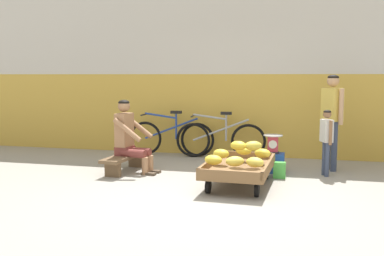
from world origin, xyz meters
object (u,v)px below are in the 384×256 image
low_bench (125,159)px  bicycle_far_left (220,139)px  customer_adult (332,111)px  bicycle_near_left (171,137)px  banana_cart (239,169)px  weighing_scale (273,144)px  shopping_bag (279,170)px  plastic_crate (273,163)px  vendor_seated (129,136)px  customer_child (326,135)px

low_bench → bicycle_far_left: size_ratio=0.68×
customer_adult → bicycle_near_left: bearing=167.1°
banana_cart → weighing_scale: bearing=68.5°
customer_adult → shopping_bag: size_ratio=6.38×
low_bench → plastic_crate: size_ratio=3.12×
vendor_seated → bicycle_near_left: size_ratio=0.69×
low_bench → bicycle_far_left: 1.99m
vendor_seated → shopping_bag: bearing=3.5°
weighing_scale → bicycle_near_left: 2.22m
banana_cart → plastic_crate: (0.39, 1.00, -0.09)m
bicycle_far_left → customer_adult: 2.10m
low_bench → customer_child: (3.07, 0.45, 0.42)m
banana_cart → bicycle_near_left: 2.56m
plastic_crate → customer_adult: size_ratio=0.24×
banana_cart → customer_adult: size_ratio=0.96×
vendor_seated → bicycle_near_left: vendor_seated is taller
low_bench → shopping_bag: 2.41m
banana_cart → weighing_scale: weighing_scale is taller
bicycle_far_left → shopping_bag: (1.14, -1.40, -0.23)m
banana_cart → bicycle_near_left: (-1.58, 2.01, 0.11)m
low_bench → bicycle_far_left: bicycle_far_left is taller
bicycle_far_left → bicycle_near_left: bearing=179.6°
low_bench → vendor_seated: size_ratio=0.99×
customer_adult → customer_child: customer_adult is taller
vendor_seated → customer_child: vendor_seated is taller
customer_child → shopping_bag: customer_child is taller
plastic_crate → weighing_scale: weighing_scale is taller
low_bench → customer_adult: customer_adult is taller
banana_cart → customer_adult: 2.00m
bicycle_near_left → bicycle_far_left: same height
bicycle_far_left → shopping_bag: 1.82m
plastic_crate → weighing_scale: 0.30m
shopping_bag → bicycle_far_left: bearing=129.3°
vendor_seated → customer_child: bearing=8.7°
vendor_seated → customer_adult: (3.08, 0.89, 0.38)m
customer_child → plastic_crate: bearing=174.3°
low_bench → shopping_bag: (2.40, 0.13, -0.08)m
banana_cart → customer_adult: bearing=46.6°
banana_cart → low_bench: 1.94m
vendor_seated → customer_child: 3.02m
bicycle_far_left → shopping_bag: bearing=-50.7°
shopping_bag → customer_child: bearing=25.2°
weighing_scale → low_bench: bearing=-167.0°
weighing_scale → vendor_seated: bearing=-166.3°
bicycle_far_left → customer_child: size_ratio=1.65×
bicycle_far_left → banana_cart: bearing=-72.7°
customer_adult → customer_child: 0.56m
banana_cart → plastic_crate: size_ratio=4.09×
weighing_scale → shopping_bag: weighing_scale is taller
bicycle_far_left → vendor_seated: bearing=-127.2°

